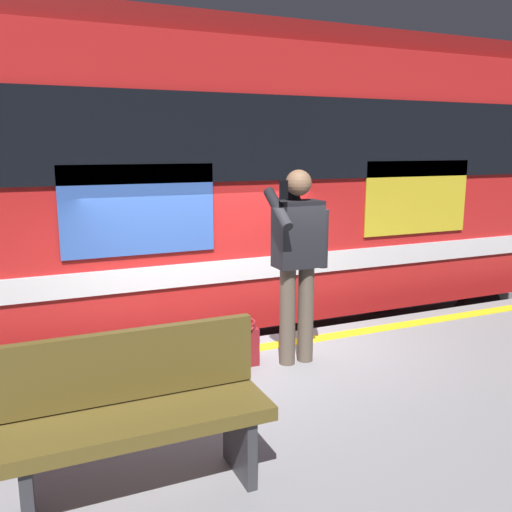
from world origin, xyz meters
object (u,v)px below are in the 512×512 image
at_px(bench, 137,410).
at_px(handbag, 238,345).
at_px(passenger, 297,251).
at_px(train_carriage, 246,174).

bearing_deg(bench, handbag, -129.06).
xyz_separation_m(passenger, handbag, (0.50, -0.12, -0.82)).
distance_m(train_carriage, bench, 4.79).
bearing_deg(passenger, train_carriage, -103.48).
bearing_deg(handbag, train_carriage, -113.93).
bearing_deg(train_carriage, passenger, 76.52).
height_order(passenger, handbag, passenger).
height_order(train_carriage, bench, train_carriage).
relative_size(passenger, bench, 1.19).
xyz_separation_m(handbag, bench, (1.17, 1.44, 0.30)).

